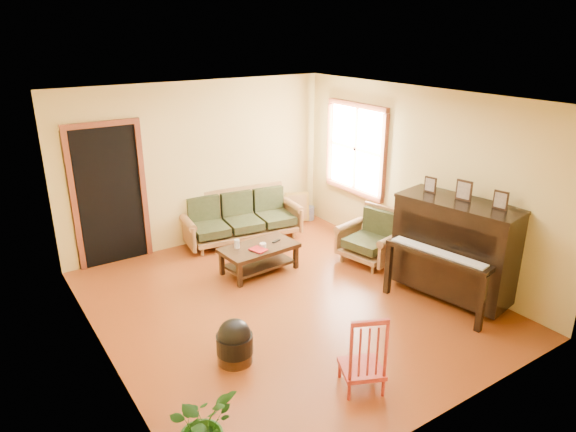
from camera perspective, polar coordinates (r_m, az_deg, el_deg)
floor at (r=6.74m, az=-0.16°, el=-9.56°), size 5.00×5.00×0.00m
doorway at (r=7.92m, az=-19.19°, el=2.01°), size 1.08×0.16×2.05m
window at (r=8.44m, az=7.54°, el=7.41°), size 0.12×1.36×1.46m
sofa at (r=8.47m, az=-5.06°, el=-0.13°), size 2.01×1.05×0.82m
coffee_table at (r=7.47m, az=-3.22°, el=-4.75°), size 1.13×0.66×0.40m
armchair at (r=7.76m, az=9.04°, el=-2.29°), size 0.93×0.96×0.82m
piano at (r=6.91m, az=18.02°, el=-3.68°), size 1.15×1.65×1.33m
footstool at (r=5.61m, az=-5.93°, el=-14.22°), size 0.49×0.49×0.37m
red_chair at (r=5.17m, az=8.29°, el=-14.51°), size 0.54×0.56×0.85m
leaning_frame at (r=9.31m, az=1.02°, el=1.04°), size 0.43×0.26×0.57m
ceramic_crock at (r=9.48m, az=2.36°, el=0.33°), size 0.26×0.26×0.24m
potted_plant at (r=4.56m, az=-9.53°, el=-22.08°), size 0.69×0.65×0.60m
book at (r=7.18m, az=-3.80°, el=-3.99°), size 0.23×0.27×0.02m
candle at (r=7.32m, az=-5.70°, el=-3.09°), size 0.08×0.08×0.13m
glass_jar at (r=7.33m, az=-2.81°, el=-3.26°), size 0.12×0.12×0.06m
remote at (r=7.53m, az=-1.32°, el=-2.79°), size 0.16×0.09×0.02m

